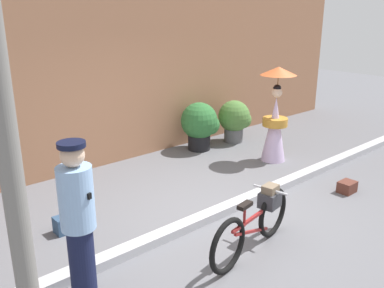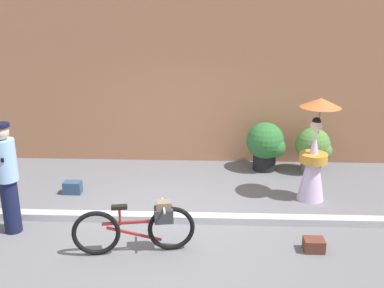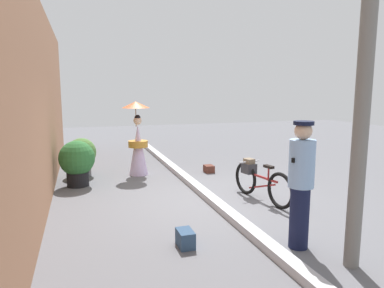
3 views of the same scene
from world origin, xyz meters
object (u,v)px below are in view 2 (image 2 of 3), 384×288
(backpack_on_pavement, at_px, (314,245))
(backpack_spare, at_px, (73,187))
(person_with_parasol, at_px, (314,153))
(person_officer, at_px, (7,175))
(potted_plant_by_door, at_px, (314,148))
(bicycle_near_officer, at_px, (140,227))
(potted_plant_small, at_px, (266,144))

(backpack_on_pavement, bearing_deg, backpack_spare, 155.37)
(person_with_parasol, bearing_deg, person_officer, -163.92)
(person_with_parasol, relative_size, potted_plant_by_door, 1.95)
(person_officer, distance_m, backpack_on_pavement, 4.63)
(bicycle_near_officer, relative_size, backpack_on_pavement, 5.91)
(person_officer, bearing_deg, potted_plant_small, 34.11)
(potted_plant_by_door, relative_size, backpack_on_pavement, 3.30)
(person_officer, height_order, person_with_parasol, person_with_parasol)
(potted_plant_by_door, relative_size, potted_plant_small, 0.93)
(person_officer, relative_size, potted_plant_by_door, 1.82)
(person_officer, bearing_deg, bicycle_near_officer, -13.94)
(backpack_on_pavement, bearing_deg, potted_plant_by_door, 78.37)
(potted_plant_by_door, height_order, backpack_spare, potted_plant_by_door)
(potted_plant_by_door, distance_m, potted_plant_small, 0.97)
(person_with_parasol, height_order, potted_plant_by_door, person_with_parasol)
(potted_plant_by_door, xyz_separation_m, backpack_spare, (-4.70, -1.30, -0.41))
(bicycle_near_officer, height_order, potted_plant_by_door, potted_plant_by_door)
(person_officer, xyz_separation_m, potted_plant_by_door, (5.19, 2.76, -0.40))
(person_officer, bearing_deg, potted_plant_by_door, 27.99)
(bicycle_near_officer, bearing_deg, backpack_on_pavement, 2.68)
(potted_plant_by_door, bearing_deg, potted_plant_small, 173.91)
(backpack_spare, bearing_deg, person_officer, -108.57)
(bicycle_near_officer, distance_m, backpack_on_pavement, 2.49)
(bicycle_near_officer, relative_size, person_with_parasol, 0.92)
(bicycle_near_officer, bearing_deg, person_officer, 166.06)
(person_officer, relative_size, person_with_parasol, 0.93)
(potted_plant_small, distance_m, backpack_on_pavement, 3.31)
(bicycle_near_officer, bearing_deg, potted_plant_by_door, 46.35)
(bicycle_near_officer, relative_size, person_officer, 0.99)
(potted_plant_small, xyz_separation_m, backpack_on_pavement, (0.32, -3.26, -0.47))
(person_officer, xyz_separation_m, backpack_spare, (0.49, 1.46, -0.81))
(potted_plant_by_door, height_order, potted_plant_small, potted_plant_small)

